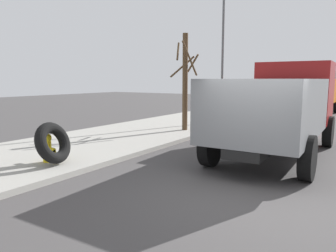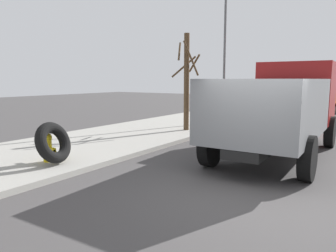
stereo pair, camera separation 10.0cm
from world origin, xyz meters
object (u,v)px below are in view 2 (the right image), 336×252
(dump_truck_orange, at_px, (314,91))
(street_light_pole, at_px, (224,58))
(bare_tree, at_px, (187,80))
(dump_truck_gray, at_px, (281,104))
(loose_tire, at_px, (53,143))
(fire_hydrant, at_px, (48,147))

(dump_truck_orange, distance_m, street_light_pole, 8.43)
(bare_tree, height_order, street_light_pole, street_light_pole)
(dump_truck_gray, bearing_deg, street_light_pole, 39.19)
(loose_tire, bearing_deg, fire_hydrant, 78.88)
(fire_hydrant, relative_size, dump_truck_gray, 0.11)
(loose_tire, bearing_deg, bare_tree, 0.86)
(dump_truck_gray, relative_size, street_light_pole, 1.07)
(street_light_pole, bearing_deg, loose_tire, 179.29)
(fire_hydrant, bearing_deg, dump_truck_orange, -11.22)
(dump_truck_gray, bearing_deg, dump_truck_orange, 5.51)
(loose_tire, xyz_separation_m, bare_tree, (7.06, 0.11, 1.64))
(loose_tire, height_order, dump_truck_orange, dump_truck_orange)
(dump_truck_orange, bearing_deg, loose_tire, 169.90)
(fire_hydrant, bearing_deg, loose_tire, -101.12)
(loose_tire, relative_size, street_light_pole, 0.17)
(dump_truck_orange, bearing_deg, dump_truck_gray, -174.49)
(bare_tree, bearing_deg, dump_truck_orange, -16.79)
(loose_tire, relative_size, bare_tree, 0.27)
(loose_tire, bearing_deg, dump_truck_gray, -40.98)
(fire_hydrant, relative_size, loose_tire, 0.70)
(bare_tree, distance_m, street_light_pole, 3.59)
(dump_truck_orange, relative_size, street_light_pole, 1.07)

